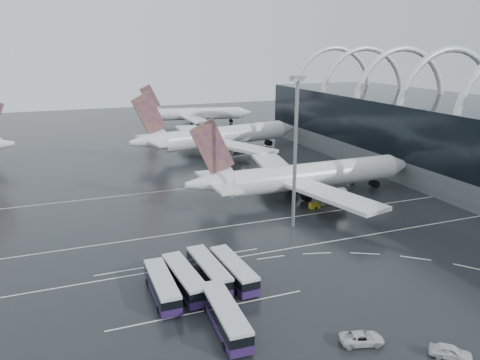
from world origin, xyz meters
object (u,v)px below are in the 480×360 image
object	(u,v)px
bus_row_near_a	(162,286)
bus_row_far_b	(225,315)
gse_cart_belly_e	(301,182)
floodlight_mast	(296,135)
gse_cart_belly_b	(337,178)
van_curve_a	(362,338)
airliner_gate_b	(217,137)
van_curve_b	(451,352)
airliner_main	(304,177)
bus_row_near_b	(184,279)
gse_cart_belly_c	(315,205)
gse_cart_belly_d	(351,182)
bus_row_near_c	(209,270)
airliner_gate_c	(194,114)
bus_row_near_d	(233,270)

from	to	relation	value
bus_row_near_a	bus_row_far_b	distance (m)	12.15
bus_row_far_b	gse_cart_belly_e	size ratio (longest dim) A/B	7.03
floodlight_mast	gse_cart_belly_b	xyz separation A→B (m)	(26.81, 25.94, -18.01)
van_curve_a	floodlight_mast	distance (m)	42.50
airliner_gate_b	van_curve_b	distance (m)	111.86
bus_row_far_b	airliner_main	bearing A→B (deg)	-36.58
bus_row_near_b	van_curve_a	bearing A→B (deg)	-145.11
gse_cart_belly_c	gse_cart_belly_d	size ratio (longest dim) A/B	1.09
airliner_main	gse_cart_belly_c	size ratio (longest dim) A/B	26.38
bus_row_near_c	gse_cart_belly_e	bearing A→B (deg)	-45.64
gse_cart_belly_b	gse_cart_belly_d	bearing A→B (deg)	-80.11
bus_row_near_a	gse_cart_belly_c	bearing A→B (deg)	-57.25
airliner_main	bus_row_near_b	xyz separation A→B (m)	(-37.62, -32.20, -3.31)
bus_row_near_a	gse_cart_belly_c	xyz separation A→B (m)	(39.76, 25.38, -1.11)
airliner_gate_c	van_curve_a	xyz separation A→B (m)	(-26.30, -165.99, -3.87)
bus_row_far_b	van_curve_a	world-z (taller)	bus_row_far_b
gse_cart_belly_c	gse_cart_belly_e	bearing A→B (deg)	70.97
airliner_gate_b	bus_row_near_c	xyz separation A→B (m)	(-29.58, -83.55, -3.70)
bus_row_far_b	van_curve_a	bearing A→B (deg)	-120.04
bus_row_near_a	bus_row_near_c	size ratio (longest dim) A/B	0.97
bus_row_near_c	bus_row_far_b	world-z (taller)	bus_row_far_b
bus_row_near_a	bus_row_near_c	bearing A→B (deg)	-74.83
airliner_main	bus_row_far_b	size ratio (longest dim) A/B	4.42
bus_row_near_d	bus_row_far_b	bearing A→B (deg)	151.65
van_curve_b	gse_cart_belly_d	distance (m)	70.45
airliner_gate_b	gse_cart_belly_c	bearing A→B (deg)	-99.04
bus_row_near_b	floodlight_mast	world-z (taller)	floodlight_mast
airliner_main	bus_row_near_b	bearing A→B (deg)	-140.51
airliner_main	van_curve_a	world-z (taller)	airliner_main
bus_row_near_d	gse_cart_belly_b	distance (m)	62.55
bus_row_near_b	airliner_gate_c	bearing A→B (deg)	-20.62
airliner_gate_b	gse_cart_belly_d	xyz separation A→B (m)	(20.73, -47.58, -4.90)
bus_row_near_b	gse_cart_belly_e	distance (m)	59.95
airliner_main	van_curve_b	world-z (taller)	airliner_main
airliner_main	bus_row_near_d	xyz separation A→B (m)	(-29.86, -32.15, -3.35)
floodlight_mast	van_curve_b	bearing A→B (deg)	-92.81
bus_row_near_c	gse_cart_belly_c	world-z (taller)	bus_row_near_c
airliner_gate_b	bus_row_near_c	bearing A→B (deg)	-120.90
bus_row_near_c	gse_cart_belly_b	world-z (taller)	bus_row_near_c
bus_row_far_b	gse_cart_belly_e	world-z (taller)	bus_row_far_b
bus_row_near_b	gse_cart_belly_d	world-z (taller)	bus_row_near_b
van_curve_a	bus_row_far_b	bearing A→B (deg)	73.83
gse_cart_belly_c	gse_cart_belly_b	bearing A→B (deg)	46.24
airliner_gate_b	bus_row_near_c	world-z (taller)	airliner_gate_b
gse_cart_belly_d	gse_cart_belly_e	distance (m)	13.15
van_curve_a	gse_cart_belly_e	distance (m)	67.98
van_curve_b	bus_row_near_d	bearing A→B (deg)	74.22
gse_cart_belly_c	airliner_gate_c	bearing A→B (deg)	86.82
bus_row_near_c	gse_cart_belly_b	xyz separation A→B (m)	(49.36, 41.38, -1.21)
bus_row_near_c	bus_row_near_d	size ratio (longest dim) A/B	1.01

